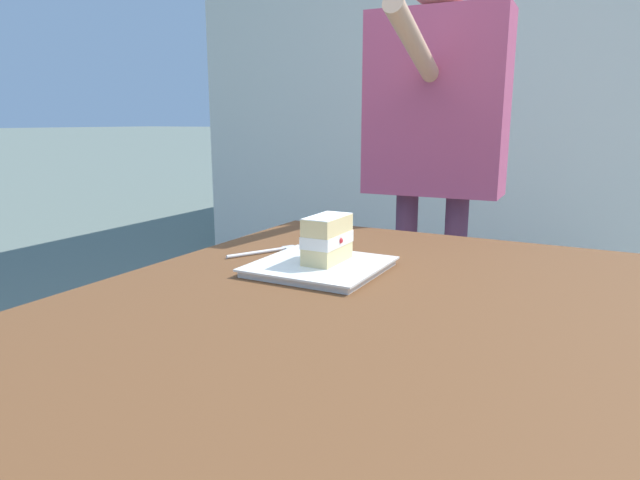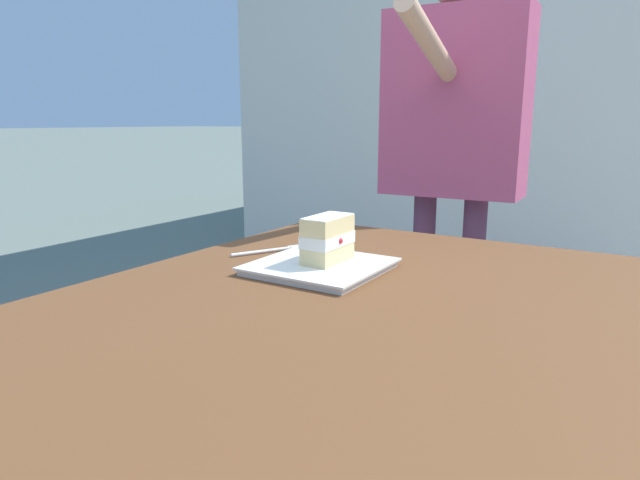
{
  "view_description": "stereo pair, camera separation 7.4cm",
  "coord_description": "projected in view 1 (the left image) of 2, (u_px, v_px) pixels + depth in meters",
  "views": [
    {
      "loc": [
        0.74,
        0.32,
        1.04
      ],
      "look_at": [
        -0.17,
        -0.16,
        0.81
      ],
      "focal_mm": 30.85,
      "sensor_mm": 36.0,
      "label": 1
    },
    {
      "loc": [
        0.71,
        0.39,
        1.04
      ],
      "look_at": [
        -0.17,
        -0.16,
        0.81
      ],
      "focal_mm": 30.85,
      "sensor_mm": 36.0,
      "label": 2
    }
  ],
  "objects": [
    {
      "name": "diner_person",
      "position": [
        435.0,
        113.0,
        1.75
      ],
      "size": [
        0.57,
        0.44,
        1.59
      ],
      "color": "#5D3049",
      "rests_on": "ground"
    },
    {
      "name": "patio_table",
      "position": [
        358.0,
        372.0,
        0.87
      ],
      "size": [
        1.25,
        0.96,
        0.75
      ],
      "color": "brown",
      "rests_on": "ground"
    },
    {
      "name": "dessert_plate",
      "position": [
        320.0,
        267.0,
        1.07
      ],
      "size": [
        0.24,
        0.24,
        0.02
      ],
      "color": "white",
      "rests_on": "patio_table"
    },
    {
      "name": "patio_building",
      "position": [
        479.0,
        55.0,
        4.91
      ],
      "size": [
        4.01,
        2.89,
        3.24
      ],
      "color": "silver",
      "rests_on": "ground"
    },
    {
      "name": "dessert_fork",
      "position": [
        267.0,
        251.0,
        1.21
      ],
      "size": [
        0.16,
        0.09,
        0.01
      ],
      "color": "silver",
      "rests_on": "patio_table"
    },
    {
      "name": "cake_slice",
      "position": [
        327.0,
        239.0,
        1.07
      ],
      "size": [
        0.11,
        0.07,
        0.09
      ],
      "color": "#EAD18C",
      "rests_on": "dessert_plate"
    }
  ]
}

